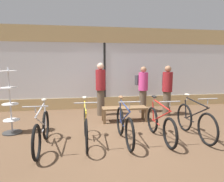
{
  "coord_description": "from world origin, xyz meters",
  "views": [
    {
      "loc": [
        -1.0,
        -4.66,
        1.81
      ],
      "look_at": [
        0.0,
        1.42,
        0.95
      ],
      "focal_mm": 32.0,
      "sensor_mm": 36.0,
      "label": 1
    }
  ],
  "objects_px": {
    "bicycle_left": "(86,126)",
    "bicycle_far_left": "(42,131)",
    "bicycle_far_right": "(195,121)",
    "accessory_rack": "(11,107)",
    "customer_by_window": "(101,88)",
    "bicycle_right": "(160,124)",
    "display_bench": "(125,110)",
    "customer_near_rack": "(143,88)",
    "bicycle_center": "(124,125)",
    "customer_mid_floor": "(167,89)"
  },
  "relations": [
    {
      "from": "bicycle_center",
      "to": "customer_mid_floor",
      "type": "bearing_deg",
      "value": 46.51
    },
    {
      "from": "bicycle_far_left",
      "to": "bicycle_right",
      "type": "height_order",
      "value": "bicycle_far_left"
    },
    {
      "from": "bicycle_left",
      "to": "customer_near_rack",
      "type": "xyz_separation_m",
      "value": [
        2.17,
        2.59,
        0.51
      ]
    },
    {
      "from": "bicycle_far_left",
      "to": "customer_by_window",
      "type": "height_order",
      "value": "customer_by_window"
    },
    {
      "from": "display_bench",
      "to": "customer_near_rack",
      "type": "height_order",
      "value": "customer_near_rack"
    },
    {
      "from": "customer_near_rack",
      "to": "bicycle_far_right",
      "type": "bearing_deg",
      "value": -79.42
    },
    {
      "from": "accessory_rack",
      "to": "display_bench",
      "type": "distance_m",
      "value": 3.21
    },
    {
      "from": "bicycle_far_left",
      "to": "bicycle_left",
      "type": "height_order",
      "value": "bicycle_left"
    },
    {
      "from": "bicycle_far_right",
      "to": "customer_by_window",
      "type": "xyz_separation_m",
      "value": [
        -2.05,
        2.46,
        0.57
      ]
    },
    {
      "from": "customer_near_rack",
      "to": "bicycle_right",
      "type": "bearing_deg",
      "value": -98.92
    },
    {
      "from": "bicycle_left",
      "to": "accessory_rack",
      "type": "xyz_separation_m",
      "value": [
        -1.88,
        0.99,
        0.3
      ]
    },
    {
      "from": "accessory_rack",
      "to": "customer_mid_floor",
      "type": "bearing_deg",
      "value": 12.53
    },
    {
      "from": "bicycle_far_left",
      "to": "bicycle_far_right",
      "type": "bearing_deg",
      "value": 1.1
    },
    {
      "from": "customer_by_window",
      "to": "customer_mid_floor",
      "type": "bearing_deg",
      "value": -9.6
    },
    {
      "from": "customer_near_rack",
      "to": "customer_by_window",
      "type": "bearing_deg",
      "value": -174.26
    },
    {
      "from": "bicycle_far_right",
      "to": "customer_near_rack",
      "type": "bearing_deg",
      "value": 100.58
    },
    {
      "from": "customer_by_window",
      "to": "customer_near_rack",
      "type": "bearing_deg",
      "value": 5.74
    },
    {
      "from": "bicycle_left",
      "to": "customer_by_window",
      "type": "distance_m",
      "value": 2.57
    },
    {
      "from": "bicycle_far_right",
      "to": "accessory_rack",
      "type": "distance_m",
      "value": 4.66
    },
    {
      "from": "display_bench",
      "to": "customer_by_window",
      "type": "xyz_separation_m",
      "value": [
        -0.66,
        0.86,
        0.6
      ]
    },
    {
      "from": "bicycle_right",
      "to": "customer_mid_floor",
      "type": "distance_m",
      "value": 2.43
    },
    {
      "from": "accessory_rack",
      "to": "bicycle_center",
      "type": "bearing_deg",
      "value": -20.64
    },
    {
      "from": "display_bench",
      "to": "bicycle_far_left",
      "type": "bearing_deg",
      "value": -142.8
    },
    {
      "from": "bicycle_left",
      "to": "bicycle_far_left",
      "type": "bearing_deg",
      "value": -174.06
    },
    {
      "from": "customer_mid_floor",
      "to": "customer_by_window",
      "type": "bearing_deg",
      "value": 170.4
    },
    {
      "from": "display_bench",
      "to": "customer_mid_floor",
      "type": "relative_size",
      "value": 0.81
    },
    {
      "from": "customer_by_window",
      "to": "bicycle_right",
      "type": "bearing_deg",
      "value": -64.99
    },
    {
      "from": "accessory_rack",
      "to": "customer_by_window",
      "type": "height_order",
      "value": "customer_by_window"
    },
    {
      "from": "display_bench",
      "to": "bicycle_far_right",
      "type": "bearing_deg",
      "value": -48.82
    },
    {
      "from": "bicycle_center",
      "to": "display_bench",
      "type": "distance_m",
      "value": 1.66
    },
    {
      "from": "bicycle_far_left",
      "to": "customer_near_rack",
      "type": "distance_m",
      "value": 4.14
    },
    {
      "from": "customer_by_window",
      "to": "customer_mid_floor",
      "type": "distance_m",
      "value": 2.3
    },
    {
      "from": "bicycle_right",
      "to": "customer_near_rack",
      "type": "bearing_deg",
      "value": 81.08
    },
    {
      "from": "display_bench",
      "to": "customer_mid_floor",
      "type": "bearing_deg",
      "value": 16.54
    },
    {
      "from": "bicycle_left",
      "to": "customer_by_window",
      "type": "relative_size",
      "value": 0.95
    },
    {
      "from": "bicycle_right",
      "to": "display_bench",
      "type": "bearing_deg",
      "value": 107.15
    },
    {
      "from": "bicycle_center",
      "to": "accessory_rack",
      "type": "distance_m",
      "value": 2.97
    },
    {
      "from": "accessory_rack",
      "to": "customer_near_rack",
      "type": "bearing_deg",
      "value": 21.51
    },
    {
      "from": "customer_by_window",
      "to": "bicycle_far_left",
      "type": "bearing_deg",
      "value": -121.35
    },
    {
      "from": "bicycle_center",
      "to": "accessory_rack",
      "type": "height_order",
      "value": "accessory_rack"
    },
    {
      "from": "bicycle_center",
      "to": "bicycle_right",
      "type": "bearing_deg",
      "value": 0.57
    },
    {
      "from": "bicycle_far_left",
      "to": "display_bench",
      "type": "xyz_separation_m",
      "value": [
        2.19,
        1.67,
        -0.01
      ]
    },
    {
      "from": "bicycle_far_left",
      "to": "bicycle_center",
      "type": "relative_size",
      "value": 1.04
    },
    {
      "from": "accessory_rack",
      "to": "customer_mid_floor",
      "type": "xyz_separation_m",
      "value": [
        4.75,
        1.05,
        0.23
      ]
    },
    {
      "from": "bicycle_right",
      "to": "accessory_rack",
      "type": "relative_size",
      "value": 1.0
    },
    {
      "from": "accessory_rack",
      "to": "display_bench",
      "type": "xyz_separation_m",
      "value": [
        3.14,
        0.58,
        -0.34
      ]
    },
    {
      "from": "bicycle_right",
      "to": "bicycle_far_right",
      "type": "height_order",
      "value": "bicycle_far_right"
    },
    {
      "from": "customer_by_window",
      "to": "customer_mid_floor",
      "type": "relative_size",
      "value": 1.05
    },
    {
      "from": "bicycle_far_left",
      "to": "display_bench",
      "type": "height_order",
      "value": "bicycle_far_left"
    },
    {
      "from": "bicycle_center",
      "to": "bicycle_far_right",
      "type": "distance_m",
      "value": 1.77
    }
  ]
}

